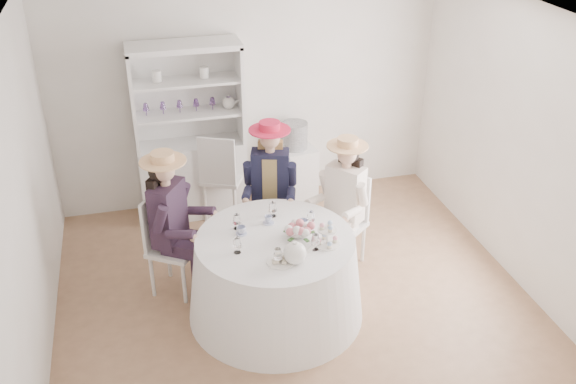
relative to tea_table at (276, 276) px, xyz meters
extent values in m
plane|color=#8B6445|center=(0.22, 0.30, -0.41)|extent=(4.50, 4.50, 0.00)
plane|color=white|center=(0.22, 0.30, 2.29)|extent=(4.50, 4.50, 0.00)
plane|color=silver|center=(0.22, 2.30, 0.94)|extent=(4.50, 0.00, 4.50)
plane|color=silver|center=(0.22, -1.70, 0.94)|extent=(4.50, 0.00, 4.50)
plane|color=silver|center=(-2.03, 0.30, 0.94)|extent=(0.00, 4.50, 4.50)
plane|color=silver|center=(2.47, 0.30, 0.94)|extent=(0.00, 4.50, 4.50)
cone|color=white|center=(0.00, 0.00, -0.01)|extent=(1.63, 1.63, 0.80)
cylinder|color=white|center=(0.00, 0.00, 0.40)|extent=(1.43, 1.43, 0.02)
cube|color=silver|center=(-0.50, 2.05, 0.05)|extent=(1.29, 0.82, 0.91)
cube|color=silver|center=(-0.50, 2.26, 1.06)|extent=(1.16, 0.43, 1.11)
cube|color=silver|center=(-0.50, 2.05, 1.61)|extent=(1.29, 0.82, 0.06)
cube|color=silver|center=(-1.08, 2.05, 1.06)|extent=(0.19, 0.44, 1.11)
cube|color=silver|center=(0.09, 2.05, 1.06)|extent=(0.19, 0.44, 1.11)
cube|color=silver|center=(-0.50, 2.05, 0.85)|extent=(1.20, 0.75, 0.03)
cube|color=silver|center=(-0.50, 2.05, 1.23)|extent=(1.20, 0.75, 0.03)
sphere|color=white|center=(-0.04, 2.05, 0.94)|extent=(0.14, 0.14, 0.14)
cube|color=silver|center=(0.72, 2.05, -0.06)|extent=(0.52, 0.52, 0.71)
cylinder|color=black|center=(0.72, 2.05, 0.45)|extent=(0.42, 0.42, 0.31)
cube|color=silver|center=(-0.87, 0.59, 0.07)|extent=(0.59, 0.59, 0.04)
cylinder|color=silver|center=(-0.81, 0.35, -0.18)|extent=(0.04, 0.04, 0.47)
cylinder|color=silver|center=(-0.63, 0.64, -0.18)|extent=(0.04, 0.04, 0.47)
cylinder|color=silver|center=(-1.10, 0.53, -0.18)|extent=(0.04, 0.04, 0.47)
cylinder|color=silver|center=(-0.92, 0.82, -0.18)|extent=(0.04, 0.04, 0.47)
cube|color=silver|center=(-1.03, 0.69, 0.36)|extent=(0.24, 0.36, 0.53)
cube|color=black|center=(-0.88, 0.60, 0.46)|extent=(0.38, 0.44, 0.62)
cube|color=black|center=(-0.81, 0.44, 0.15)|extent=(0.38, 0.31, 0.13)
cylinder|color=black|center=(-0.68, 0.36, -0.16)|extent=(0.11, 0.11, 0.49)
cylinder|color=black|center=(-0.97, 0.39, 0.54)|extent=(0.21, 0.18, 0.29)
cube|color=black|center=(-0.71, 0.60, 0.15)|extent=(0.38, 0.31, 0.13)
cylinder|color=black|center=(-0.58, 0.52, -0.16)|extent=(0.11, 0.11, 0.49)
cylinder|color=black|center=(-0.73, 0.76, 0.54)|extent=(0.21, 0.18, 0.29)
cylinder|color=#D8A889|center=(-0.88, 0.60, 0.79)|extent=(0.10, 0.10, 0.08)
sphere|color=#D8A889|center=(-0.88, 0.60, 0.91)|extent=(0.20, 0.20, 0.20)
sphere|color=black|center=(-0.92, 0.62, 0.89)|extent=(0.20, 0.20, 0.20)
cube|color=black|center=(-0.96, 0.64, 0.64)|extent=(0.21, 0.26, 0.40)
cylinder|color=tan|center=(-0.88, 0.60, 1.00)|extent=(0.42, 0.42, 0.01)
cylinder|color=tan|center=(-0.88, 0.60, 1.05)|extent=(0.21, 0.21, 0.08)
cube|color=silver|center=(0.19, 1.03, 0.07)|extent=(0.53, 0.53, 0.04)
cylinder|color=silver|center=(-0.02, 0.91, -0.18)|extent=(0.04, 0.04, 0.47)
cylinder|color=silver|center=(0.31, 0.82, -0.18)|extent=(0.04, 0.04, 0.47)
cylinder|color=silver|center=(0.08, 1.24, -0.18)|extent=(0.04, 0.04, 0.47)
cylinder|color=silver|center=(0.40, 1.14, -0.18)|extent=(0.04, 0.04, 0.47)
cube|color=silver|center=(0.25, 1.21, 0.35)|extent=(0.40, 0.15, 0.53)
cube|color=#181A31|center=(0.20, 1.05, 0.46)|extent=(0.43, 0.31, 0.62)
cube|color=tan|center=(0.20, 1.05, 0.46)|extent=(0.21, 0.27, 0.53)
cube|color=#181A31|center=(0.07, 0.93, 0.15)|extent=(0.23, 0.38, 0.13)
cylinder|color=#181A31|center=(0.02, 0.79, -0.17)|extent=(0.11, 0.11, 0.49)
cylinder|color=#181A31|center=(-0.02, 1.07, 0.53)|extent=(0.14, 0.20, 0.29)
cube|color=#181A31|center=(0.25, 0.88, 0.15)|extent=(0.23, 0.38, 0.13)
cylinder|color=#181A31|center=(0.21, 0.74, -0.17)|extent=(0.11, 0.11, 0.49)
cylinder|color=#181A31|center=(0.40, 0.95, 0.53)|extent=(0.14, 0.20, 0.29)
cylinder|color=#D8A889|center=(0.20, 1.05, 0.79)|extent=(0.10, 0.10, 0.08)
sphere|color=#D8A889|center=(0.20, 1.05, 0.91)|extent=(0.20, 0.20, 0.20)
sphere|color=tan|center=(0.21, 1.09, 0.89)|extent=(0.20, 0.20, 0.20)
cube|color=tan|center=(0.22, 1.13, 0.64)|extent=(0.27, 0.15, 0.40)
cylinder|color=#D82043|center=(0.20, 1.05, 1.00)|extent=(0.42, 0.42, 0.01)
cylinder|color=#D82043|center=(0.20, 1.05, 1.04)|extent=(0.21, 0.21, 0.08)
cube|color=silver|center=(0.85, 0.61, 0.05)|extent=(0.57, 0.57, 0.04)
cylinder|color=silver|center=(0.62, 0.63, -0.19)|extent=(0.04, 0.04, 0.45)
cylinder|color=silver|center=(0.83, 0.38, -0.19)|extent=(0.04, 0.04, 0.45)
cylinder|color=silver|center=(0.87, 0.84, -0.19)|extent=(0.04, 0.04, 0.45)
cylinder|color=silver|center=(1.08, 0.59, -0.19)|extent=(0.04, 0.04, 0.45)
cube|color=silver|center=(0.99, 0.72, 0.32)|extent=(0.27, 0.32, 0.51)
cube|color=silver|center=(0.87, 0.62, 0.42)|extent=(0.39, 0.41, 0.59)
cube|color=silver|center=(0.70, 0.60, 0.13)|extent=(0.35, 0.32, 0.12)
cylinder|color=silver|center=(0.59, 0.51, -0.18)|extent=(0.10, 0.10, 0.47)
cylinder|color=silver|center=(0.70, 0.76, 0.50)|extent=(0.19, 0.18, 0.28)
cube|color=silver|center=(0.82, 0.46, 0.13)|extent=(0.35, 0.32, 0.12)
cylinder|color=silver|center=(0.71, 0.37, -0.18)|extent=(0.10, 0.10, 0.47)
cylinder|color=silver|center=(0.97, 0.43, 0.50)|extent=(0.19, 0.18, 0.28)
cylinder|color=#D8A889|center=(0.87, 0.62, 0.74)|extent=(0.09, 0.09, 0.08)
sphere|color=#D8A889|center=(0.87, 0.62, 0.85)|extent=(0.19, 0.19, 0.19)
sphere|color=black|center=(0.90, 0.65, 0.84)|extent=(0.19, 0.19, 0.19)
cube|color=black|center=(0.93, 0.67, 0.60)|extent=(0.22, 0.24, 0.39)
cylinder|color=tan|center=(0.87, 0.62, 0.94)|extent=(0.41, 0.41, 0.01)
cylinder|color=tan|center=(0.87, 0.62, 0.98)|extent=(0.20, 0.20, 0.08)
cube|color=silver|center=(-0.17, 1.89, 0.09)|extent=(0.59, 0.59, 0.04)
cylinder|color=silver|center=(0.07, 1.98, -0.16)|extent=(0.04, 0.04, 0.49)
cylinder|color=silver|center=(-0.26, 2.13, -0.16)|extent=(0.04, 0.04, 0.49)
cylinder|color=silver|center=(-0.09, 1.65, -0.16)|extent=(0.04, 0.04, 0.49)
cylinder|color=silver|center=(-0.41, 1.81, -0.16)|extent=(0.04, 0.04, 0.49)
cube|color=silver|center=(-0.26, 1.71, 0.39)|extent=(0.40, 0.21, 0.56)
imported|color=white|center=(-0.28, 0.15, 0.45)|extent=(0.11, 0.11, 0.07)
imported|color=white|center=(0.00, 0.27, 0.45)|extent=(0.09, 0.09, 0.07)
imported|color=white|center=(0.29, 0.11, 0.45)|extent=(0.10, 0.10, 0.08)
imported|color=white|center=(0.22, -0.01, 0.44)|extent=(0.22, 0.22, 0.05)
sphere|color=#D46A75|center=(0.27, -0.06, 0.51)|extent=(0.07, 0.07, 0.07)
sphere|color=white|center=(0.26, -0.03, 0.51)|extent=(0.07, 0.07, 0.07)
sphere|color=#D46A75|center=(0.23, 0.00, 0.51)|extent=(0.07, 0.07, 0.07)
sphere|color=white|center=(0.19, 0.00, 0.51)|extent=(0.07, 0.07, 0.07)
sphere|color=#D46A75|center=(0.16, -0.01, 0.51)|extent=(0.07, 0.07, 0.07)
sphere|color=white|center=(0.14, -0.04, 0.51)|extent=(0.07, 0.07, 0.07)
sphere|color=#D46A75|center=(0.14, -0.08, 0.51)|extent=(0.07, 0.07, 0.07)
sphere|color=white|center=(0.16, -0.11, 0.51)|extent=(0.07, 0.07, 0.07)
sphere|color=#D46A75|center=(0.19, -0.12, 0.51)|extent=(0.07, 0.07, 0.07)
sphere|color=white|center=(0.23, -0.12, 0.51)|extent=(0.07, 0.07, 0.07)
sphere|color=#D46A75|center=(0.26, -0.09, 0.51)|extent=(0.07, 0.07, 0.07)
sphere|color=white|center=(0.08, -0.39, 0.50)|extent=(0.20, 0.20, 0.20)
cylinder|color=white|center=(0.20, -0.39, 0.51)|extent=(0.12, 0.03, 0.09)
cylinder|color=white|center=(0.08, -0.39, 0.60)|extent=(0.04, 0.04, 0.02)
cylinder|color=white|center=(-0.04, -0.36, 0.42)|extent=(0.24, 0.24, 0.01)
cube|color=beige|center=(-0.09, -0.38, 0.44)|extent=(0.06, 0.04, 0.03)
cube|color=beige|center=(-0.04, -0.36, 0.45)|extent=(0.06, 0.05, 0.03)
cube|color=beige|center=(0.01, -0.34, 0.44)|extent=(0.07, 0.06, 0.03)
cube|color=beige|center=(-0.06, -0.32, 0.45)|extent=(0.07, 0.07, 0.03)
cube|color=beige|center=(-0.01, -0.40, 0.44)|extent=(0.06, 0.07, 0.03)
cylinder|color=white|center=(0.42, -0.20, 0.42)|extent=(0.22, 0.22, 0.01)
cylinder|color=white|center=(0.42, -0.20, 0.49)|extent=(0.02, 0.02, 0.15)
cylinder|color=white|center=(0.42, -0.20, 0.56)|extent=(0.17, 0.17, 0.01)
camera|label=1|loc=(-1.08, -4.66, 3.53)|focal=40.00mm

